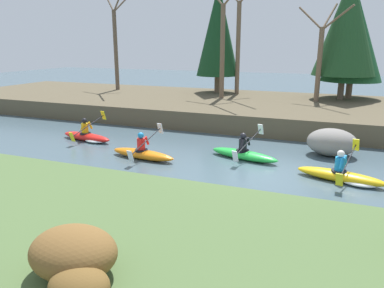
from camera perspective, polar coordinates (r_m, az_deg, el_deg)
The scene contains 17 objects.
ground_plane at distance 12.66m, azimuth 8.83°, elevation -4.39°, with size 90.00×90.00×0.00m, color #425660.
riverbank_near at distance 6.71m, azimuth -5.51°, elevation -20.32°, with size 44.00×7.98×0.59m.
riverbank_far at distance 21.95m, azimuth 14.79°, elevation 4.84°, with size 44.00×9.84×0.96m.
conifer_tree_far_left at distance 25.69m, azimuth 3.99°, elevation 16.96°, with size 2.82×2.82×7.07m.
conifer_tree_left at distance 24.09m, azimuth 22.60°, elevation 16.39°, with size 3.59×3.59×7.10m.
conifer_tree_mid_left at distance 24.70m, azimuth 23.50°, elevation 14.36°, with size 3.48×3.48×5.86m.
bare_tree_upstream at distance 27.81m, azimuth -11.48°, elevation 15.22°, with size 4.01×3.97×7.32m.
bare_tree_mid_upstream at distance 22.97m, azimuth 4.81°, elevation 15.52°, with size 4.00×3.95×7.29m.
bare_tree_mid_downstream at distance 25.00m, azimuth 7.20°, elevation 15.90°, with size 4.24×4.19×7.75m.
bare_tree_downstream at distance 22.72m, azimuth 18.98°, elevation 12.63°, with size 3.04×3.00×5.46m.
shrub_clump_nearest at distance 6.42m, azimuth -17.62°, elevation -15.46°, with size 1.45×1.21×0.79m.
shrub_clump_second at distance 5.90m, azimuth -16.82°, elevation -20.01°, with size 0.92×0.77×0.50m.
kayaker_lead at distance 12.58m, azimuth 22.18°, elevation -4.54°, with size 2.79×2.05×1.20m.
kayaker_middle at distance 14.04m, azimuth 7.97°, elevation -1.46°, with size 2.78×2.04×1.20m.
kayaker_trailing at distance 14.10m, azimuth -7.48°, elevation -1.37°, with size 2.80×2.07×1.20m.
kayaker_far_back at distance 17.20m, azimuth -15.55°, elevation 1.12°, with size 2.80×2.07×1.20m.
boulder_midstream at distance 15.29m, azimuth 20.52°, elevation 0.26°, with size 1.85×1.45×1.05m.
Camera 1 is at (2.58, -11.67, 4.17)m, focal length 35.00 mm.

